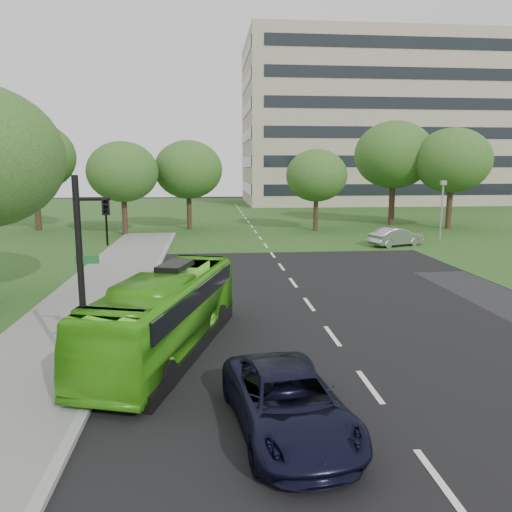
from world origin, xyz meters
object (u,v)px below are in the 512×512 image
at_px(tree_park_c, 316,176).
at_px(tree_park_e, 452,161).
at_px(tree_park_b, 188,170).
at_px(sedan, 396,237).
at_px(bus, 166,313).
at_px(traffic_light, 88,272).
at_px(tree_park_f, 33,157).
at_px(camera_pole, 442,203).
at_px(tree_park_d, 394,155).
at_px(office_building, 371,124).
at_px(tree_park_a, 123,172).
at_px(suv, 288,403).

distance_m(tree_park_c, tree_park_e, 12.75).
bearing_deg(tree_park_b, sedan, -36.30).
height_order(tree_park_c, bus, tree_park_c).
relative_size(tree_park_b, bus, 0.91).
height_order(sedan, traffic_light, traffic_light).
xyz_separation_m(tree_park_f, camera_pole, (33.12, -10.29, -3.56)).
distance_m(tree_park_d, tree_park_f, 33.56).
bearing_deg(bus, tree_park_f, 130.26).
bearing_deg(tree_park_c, traffic_light, -111.14).
bearing_deg(office_building, tree_park_b, -129.63).
xyz_separation_m(tree_park_d, tree_park_e, (4.22, -3.51, -0.57)).
bearing_deg(office_building, tree_park_e, -96.08).
height_order(tree_park_f, camera_pole, tree_park_f).
relative_size(bus, traffic_light, 1.61).
distance_m(tree_park_a, suv, 34.28).
distance_m(tree_park_c, tree_park_d, 9.42).
bearing_deg(tree_park_c, bus, -110.60).
bearing_deg(tree_park_c, office_building, 65.16).
xyz_separation_m(tree_park_f, bus, (14.06, -31.71, -5.35)).
xyz_separation_m(tree_park_f, sedan, (29.03, -11.84, -5.91)).
xyz_separation_m(suv, traffic_light, (-4.53, 2.00, 2.57)).
distance_m(office_building, tree_park_b, 44.26).
xyz_separation_m(tree_park_b, tree_park_e, (24.11, -1.68, 0.83)).
bearing_deg(tree_park_f, office_building, 38.58).
distance_m(tree_park_a, tree_park_b, 6.31).
relative_size(tree_park_f, traffic_light, 1.76).
xyz_separation_m(tree_park_e, bus, (-23.69, -29.50, -5.05)).
relative_size(tree_park_b, tree_park_e, 0.87).
height_order(traffic_light, camera_pole, traffic_light).
bearing_deg(tree_park_a, sedan, -20.78).
xyz_separation_m(office_building, traffic_light, (-28.98, -67.96, -9.26)).
relative_size(office_building, tree_park_f, 4.14).
distance_m(tree_park_f, sedan, 31.90).
relative_size(office_building, suv, 8.25).
xyz_separation_m(bus, traffic_light, (-1.53, -3.13, 2.00)).
distance_m(tree_park_d, suv, 42.00).
distance_m(sedan, traffic_light, 28.42).
relative_size(tree_park_b, camera_pole, 1.72).
relative_size(suv, camera_pole, 1.04).
bearing_deg(tree_park_c, camera_pole, -44.44).
relative_size(tree_park_f, bus, 1.09).
distance_m(tree_park_b, tree_park_e, 24.18).
bearing_deg(sedan, tree_park_e, -63.97).
bearing_deg(tree_park_b, tree_park_a, -146.71).
xyz_separation_m(office_building, suv, (-24.46, -69.96, -11.82)).
xyz_separation_m(tree_park_a, tree_park_d, (25.16, 5.30, 1.56)).
distance_m(tree_park_a, tree_park_f, 9.37).
relative_size(tree_park_d, tree_park_e, 1.09).
height_order(office_building, traffic_light, office_building).
relative_size(tree_park_b, traffic_light, 1.47).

